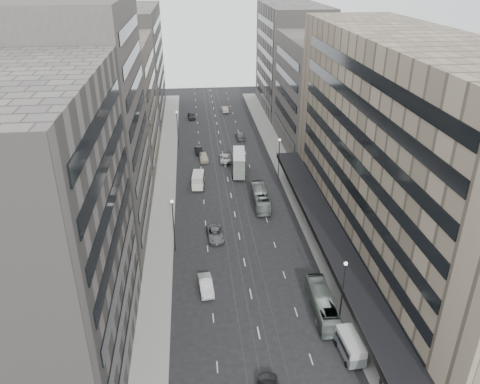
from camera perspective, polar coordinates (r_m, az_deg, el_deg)
name	(u,v)px	position (r m, az deg, el deg)	size (l,w,h in m)	color
ground	(252,299)	(60.07, 1.45, -12.89)	(220.00, 220.00, 0.00)	black
sidewalk_right	(287,173)	(93.62, 5.78, 2.30)	(4.00, 125.00, 0.15)	gray
sidewalk_left	(166,178)	(91.96, -9.04, 1.64)	(4.00, 125.00, 0.15)	gray
department_store	(408,157)	(65.07, 19.77, 3.99)	(19.20, 60.00, 30.00)	gray
building_right_mid	(320,94)	(105.25, 9.67, 11.67)	(15.00, 28.00, 24.00)	#4A4540
building_right_far	(292,59)	(133.28, 6.32, 15.81)	(15.00, 32.00, 28.00)	slate
building_left_a	(32,241)	(46.97, -24.04, -5.50)	(15.00, 28.00, 30.00)	slate
building_left_b	(85,127)	(70.04, -18.40, 7.54)	(15.00, 26.00, 34.00)	#4A4540
building_left_c	(114,105)	(96.74, -15.09, 10.16)	(15.00, 28.00, 25.00)	#726859
building_left_d	(131,65)	(128.27, -13.20, 14.89)	(15.00, 38.00, 28.00)	slate
lamp_right_near	(343,285)	(54.98, 12.48, -10.99)	(0.44, 0.44, 8.32)	#262628
lamp_right_far	(279,154)	(88.94, 4.79, 4.61)	(0.44, 0.44, 8.32)	#262628
lamp_left_near	(173,220)	(66.78, -8.14, -3.35)	(0.44, 0.44, 8.32)	#262628
lamp_left_far	(177,125)	(106.33, -7.66, 8.14)	(0.44, 0.44, 8.32)	#262628
bus_near	(322,304)	(58.03, 10.00, -13.30)	(2.26, 9.65, 2.69)	gray
bus_far	(260,197)	(80.69, 2.49, -0.67)	(2.32, 9.93, 2.77)	gray
double_decker	(239,163)	(92.16, -0.12, 3.61)	(3.12, 8.28, 4.43)	slate
vw_microbus	(350,346)	(53.50, 13.31, -17.76)	(2.30, 4.61, 2.43)	#5A5F62
panel_van	(198,180)	(87.03, -5.12, 1.47)	(2.57, 4.66, 2.82)	silver
sedan_1	(206,285)	(61.10, -4.18, -11.26)	(1.65, 4.73, 1.56)	silver
sedan_2	(215,234)	(71.51, -3.02, -5.12)	(2.36, 5.12, 1.42)	slate
sedan_4	(204,157)	(99.26, -4.44, 4.25)	(1.89, 4.69, 1.60)	#BBB59B
sedan_5	(199,151)	(103.34, -5.06, 5.06)	(1.43, 4.11, 1.35)	black
sedan_6	(225,158)	(98.94, -1.79, 4.19)	(2.39, 5.18, 1.44)	silver
sedan_7	(240,136)	(111.91, 0.03, 6.88)	(2.06, 5.08, 1.47)	#565659
sedan_8	(191,116)	(127.68, -5.94, 9.25)	(1.85, 4.60, 1.57)	black
sedan_9	(225,109)	(133.00, -1.86, 10.07)	(1.67, 4.78, 1.58)	gray
pedestrian	(382,377)	(51.48, 16.88, -20.78)	(0.75, 0.49, 2.05)	black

